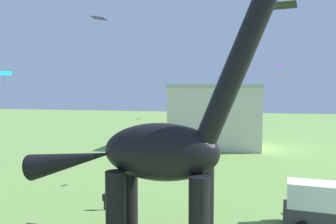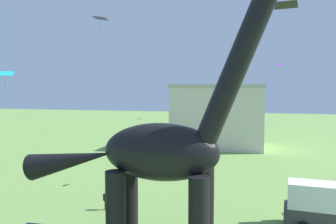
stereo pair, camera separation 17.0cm
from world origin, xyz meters
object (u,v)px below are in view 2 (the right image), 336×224
Objects in this scene: kite_mid_left at (100,18)px; kite_high_left at (24,54)px; kite_near_low at (140,119)px; parked_box_truck at (326,206)px; kite_near_high at (281,65)px; person_photographer at (106,199)px; kite_apex at (285,5)px; dinosaur_sculpture at (160,152)px; kite_mid_right at (5,74)px.

kite_mid_left reaches higher than kite_high_left.
kite_high_left is at bearing 170.69° from kite_near_low.
parked_box_truck is 7.46× the size of kite_near_high.
kite_mid_left is at bearing 12.20° from kite_high_left.
person_photographer is at bearing -91.84° from kite_near_low.
person_photographer is (-16.04, 0.21, -0.76)m from parked_box_truck.
kite_near_high is 7.79m from kite_apex.
kite_high_left is at bearing 167.24° from parked_box_truck.
person_photographer is at bearing -64.53° from kite_mid_left.
dinosaur_sculpture is 24.34m from kite_mid_left.
kite_mid_left is at bearing 144.74° from kite_near_low.
kite_near_low is (10.00, 6.76, -4.31)m from kite_mid_right.
dinosaur_sculpture reaches higher than kite_high_left.
person_photographer is 1.83× the size of kite_near_low.
parked_box_truck is at bearing -2.88° from kite_mid_right.
dinosaur_sculpture is at bearing -67.52° from kite_near_low.
kite_mid_right reaches higher than parked_box_truck.
dinosaur_sculpture reaches higher than kite_apex.
kite_high_left is (-4.61, 9.16, 2.59)m from kite_mid_right.
dinosaur_sculpture is at bearing -144.44° from parked_box_truck.
kite_mid_right is 13.45m from kite_mid_left.
dinosaur_sculpture reaches higher than parked_box_truck.
kite_mid_left is (-21.81, 12.31, 15.79)m from parked_box_truck.
dinosaur_sculpture is at bearing -56.96° from kite_mid_left.
kite_apex is at bearing -20.49° from kite_high_left.
kite_near_high is 0.98× the size of kite_near_low.
kite_mid_right is at bearing -165.93° from kite_near_high.
person_photographer is at bearing -35.51° from kite_high_left.
kite_mid_right is at bearing -176.66° from parked_box_truck.
kite_apex is (18.89, -12.13, -2.28)m from kite_mid_left.
person_photographer is at bearing -174.53° from parked_box_truck.
person_photographer is 21.30m from kite_mid_left.
kite_apex is (12.87, -7.87, 8.63)m from kite_near_low.
kite_apex is (13.12, -0.02, 14.28)m from person_photographer.
dinosaur_sculpture reaches higher than kite_near_high.
kite_high_left is at bearing 116.72° from kite_mid_right.
kite_near_high is (13.45, 6.91, 10.73)m from person_photographer.
parked_box_truck is 34.24m from kite_high_left.
dinosaur_sculpture is 12.37m from parked_box_truck.
kite_near_low is at bearing 137.32° from person_photographer.
kite_apex is (22.87, -1.11, 4.32)m from kite_mid_right.
kite_mid_left is 20.74m from kite_near_high.
kite_near_high is at bearing 71.72° from dinosaur_sculpture.
kite_mid_left is at bearing 164.86° from kite_near_high.
kite_apex is at bearing -31.45° from kite_near_low.
kite_near_low is at bearing 159.18° from parked_box_truck.
kite_mid_right is at bearing -145.94° from kite_near_low.
kite_high_left reaches higher than kite_mid_right.
parked_box_truck is 7.28× the size of kite_high_left.
kite_mid_right is 0.83× the size of kite_mid_left.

